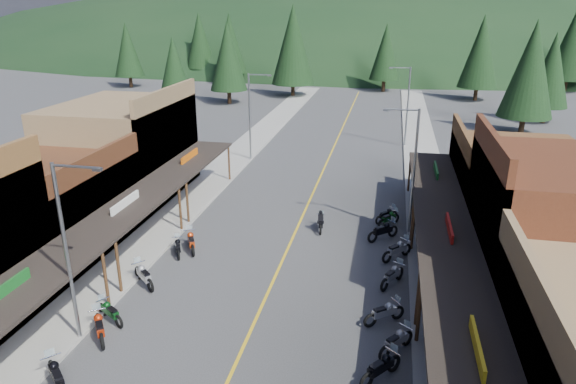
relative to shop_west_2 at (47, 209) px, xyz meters
The scene contains 41 objects.
ground 14.09m from the shop_west_2, ahead, with size 220.00×220.00×0.00m, color #38383A.
centerline 23.03m from the shop_west_2, 53.07° to the left, with size 0.15×90.00×0.01m, color gold.
sidewalk_west 19.14m from the shop_west_2, 74.56° to the left, with size 3.40×94.00×0.15m, color gray.
sidewalk_east 29.07m from the shop_west_2, 39.18° to the left, with size 3.40×94.00×0.15m, color gray.
shop_west_2 is the anchor object (origin of this frame).
shop_west_3 9.65m from the shop_west_2, 90.18° to the left, with size 10.90×10.20×8.20m.
shop_east_2 27.55m from the shop_west_2, ahead, with size 10.90×9.00×8.20m.
shop_east_3 29.13m from the shop_west_2, 19.24° to the left, with size 10.90×10.20×6.20m.
streetlight_0 10.45m from the shop_west_2, 48.55° to the right, with size 2.16×0.18×8.00m.
streetlight_1 21.50m from the shop_west_2, 71.48° to the left, with size 2.16×0.18×8.00m.
streetlight_2 21.73m from the shop_west_2, 16.92° to the left, with size 2.16×0.18×8.00m.
streetlight_3 35.12m from the shop_west_2, 53.81° to the left, with size 2.16×0.18×8.00m.
ridge_hill 134.03m from the shop_west_2, 84.11° to the left, with size 310.00×140.00×60.00m, color black.
pine_0 65.88m from the shop_west_2, 113.52° to the left, with size 5.04×5.04×11.00m.
pine_1 69.22m from the shop_west_2, 98.53° to the left, with size 5.88×5.88×12.50m.
pine_2 56.69m from the shop_west_2, 86.19° to the left, with size 6.72×6.72×14.00m.
pine_3 66.82m from the shop_west_2, 74.57° to the left, with size 5.04×5.04×11.00m.
pine_4 66.55m from the shop_west_2, 61.42° to the left, with size 5.88×5.88×12.50m.
pine_5 85.16m from the shop_west_2, 55.81° to the left, with size 6.72×6.72×14.00m.
pine_7 76.65m from the shop_west_2, 103.80° to the left, with size 5.88×5.88×12.50m.
pine_8 39.33m from the shop_west_2, 102.15° to the left, with size 4.48×4.48×10.00m.
pine_9 57.58m from the shop_west_2, 48.91° to the left, with size 4.93×4.93×10.80m.
pine_10 48.67m from the shop_west_2, 95.02° to the left, with size 5.38×5.38×11.60m.
pine_11 49.79m from the shop_west_2, 47.08° to the left, with size 5.82×5.82×12.40m.
bike_west_4 13.26m from the shop_west_2, 54.47° to the right, with size 0.77×2.30×1.31m, color black, non-canonical shape.
bike_west_5 10.78m from the shop_west_2, 44.89° to the right, with size 0.75×2.26×1.29m, color #9E260B, non-canonical shape.
bike_west_6 9.81m from the shop_west_2, 40.55° to the right, with size 0.67×2.01×1.15m, color #0C3F15, non-canonical shape.
bike_west_7 8.12m from the shop_west_2, 21.84° to the right, with size 0.75×2.25×1.29m, color #97989C, non-canonical shape.
bike_west_8 7.96m from the shop_west_2, ahead, with size 0.62×1.87×1.07m, color black, non-canonical shape.
bike_west_9 8.55m from the shop_west_2, ahead, with size 0.75×2.24×1.28m, color red, non-canonical shape.
bike_east_5 21.08m from the shop_west_2, 21.70° to the right, with size 0.74×2.21×1.27m, color black, non-canonical shape.
bike_east_6 21.03m from the shop_west_2, 16.44° to the right, with size 0.70×2.10×1.20m, color #98989D, non-canonical shape.
bike_east_7 20.02m from the shop_west_2, 11.24° to the right, with size 0.70×2.11×1.20m, color #A4A5A9, non-canonical shape.
bike_east_8 19.97m from the shop_west_2, ahead, with size 0.72×2.17×1.24m, color gray, non-canonical shape.
bike_east_9 20.36m from the shop_west_2, ahead, with size 0.75×2.24×1.28m, color #A4A5AA, non-canonical shape.
bike_east_10 20.01m from the shop_west_2, 14.84° to the left, with size 0.77×2.30×1.32m, color black, non-canonical shape.
bike_east_11 21.01m from the shop_west_2, 20.65° to the left, with size 0.65×1.95×1.11m, color #0C3C11, non-canonical shape.
bike_east_12 21.07m from the shop_west_2, 22.23° to the left, with size 0.65×1.94×1.11m, color black, non-canonical shape.
rider_on_bike 16.46m from the shop_west_2, 20.51° to the left, with size 0.86×1.98×1.46m.
pedestrian_east_a 21.92m from the shop_west_2, 11.25° to the right, with size 0.68×0.45×1.87m, color #251D2B.
pedestrian_east_b 23.55m from the shop_west_2, 20.63° to the left, with size 0.85×0.49×1.76m, color brown.
Camera 1 is at (5.45, -22.60, 13.63)m, focal length 32.00 mm.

